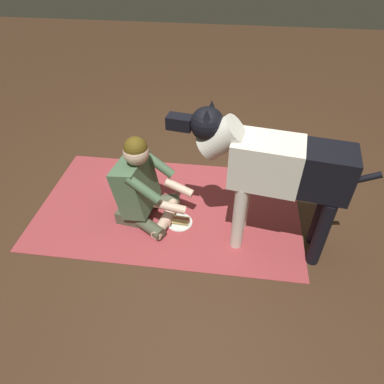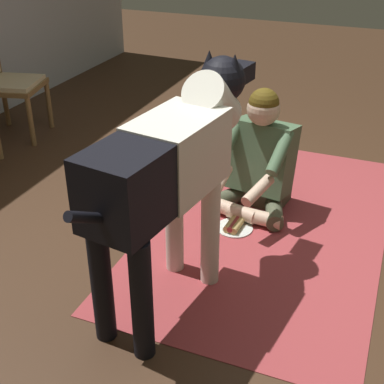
{
  "view_description": "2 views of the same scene",
  "coord_description": "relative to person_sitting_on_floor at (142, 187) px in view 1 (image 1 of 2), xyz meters",
  "views": [
    {
      "loc": [
        -0.25,
        2.28,
        2.2
      ],
      "look_at": [
        0.01,
        0.3,
        0.52
      ],
      "focal_mm": 32.0,
      "sensor_mm": 36.0,
      "label": 1
    },
    {
      "loc": [
        -2.6,
        -0.68,
        1.86
      ],
      "look_at": [
        -0.31,
        0.24,
        0.48
      ],
      "focal_mm": 49.85,
      "sensor_mm": 36.0,
      "label": 2
    }
  ],
  "objects": [
    {
      "name": "area_rug",
      "position": [
        -0.2,
        -0.14,
        -0.33
      ],
      "size": [
        2.42,
        1.42,
        0.01
      ],
      "primitive_type": "cube",
      "color": "#9C383B",
      "rests_on": "ground"
    },
    {
      "name": "ground_plane",
      "position": [
        -0.47,
        -0.08,
        -0.34
      ],
      "size": [
        13.11,
        13.11,
        0.0
      ],
      "primitive_type": "plane",
      "color": "#3F2819"
    },
    {
      "name": "person_sitting_on_floor",
      "position": [
        0.0,
        0.0,
        0.0
      ],
      "size": [
        0.69,
        0.57,
        0.83
      ],
      "color": "#4B503A",
      "rests_on": "ground"
    },
    {
      "name": "large_dog",
      "position": [
        -1.04,
        0.16,
        0.42
      ],
      "size": [
        1.49,
        0.43,
        1.18
      ],
      "color": "silver",
      "rests_on": "ground"
    },
    {
      "name": "hot_dog_on_plate",
      "position": [
        -0.33,
        0.05,
        -0.31
      ],
      "size": [
        0.23,
        0.23,
        0.06
      ],
      "color": "silver",
      "rests_on": "ground"
    }
  ]
}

